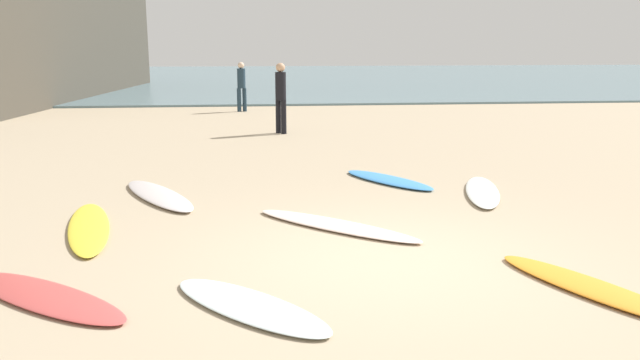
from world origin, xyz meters
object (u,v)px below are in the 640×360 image
at_px(surfboard_7, 482,191).
at_px(beachgoer_near, 241,84).
at_px(surfboard_0, 249,306).
at_px(surfboard_6, 46,297).
at_px(surfboard_3, 336,225).
at_px(surfboard_1, 159,195).
at_px(surfboard_2, 388,180).
at_px(surfboard_5, 89,227).
at_px(beachgoer_mid, 281,94).
at_px(surfboard_4, 591,287).

xyz_separation_m(surfboard_7, beachgoer_near, (-4.00, 12.88, 0.91)).
bearing_deg(surfboard_0, surfboard_6, 124.79).
bearing_deg(surfboard_3, surfboard_1, 95.16).
bearing_deg(surfboard_2, surfboard_0, -146.58).
xyz_separation_m(surfboard_5, beachgoer_mid, (2.86, 8.63, 1.01)).
bearing_deg(surfboard_5, beachgoer_mid, 58.44).
distance_m(surfboard_4, beachgoer_near, 17.33).
relative_size(surfboard_0, surfboard_2, 0.94).
bearing_deg(surfboard_4, beachgoer_mid, -102.52).
xyz_separation_m(surfboard_3, surfboard_6, (-3.01, -2.07, -0.00)).
xyz_separation_m(surfboard_3, surfboard_5, (-3.17, 0.24, -0.00)).
relative_size(surfboard_6, beachgoer_near, 1.28).
bearing_deg(surfboard_6, surfboard_4, 125.62).
height_order(surfboard_2, surfboard_3, surfboard_2).
relative_size(surfboard_0, surfboard_4, 0.88).
distance_m(surfboard_0, surfboard_3, 2.72).
xyz_separation_m(surfboard_7, beachgoer_mid, (-2.88, 7.23, 1.00)).
xyz_separation_m(surfboard_1, surfboard_4, (4.72, -4.31, -0.01)).
bearing_deg(surfboard_0, surfboard_2, 22.42).
xyz_separation_m(surfboard_0, surfboard_3, (1.11, 2.48, 0.00)).
xyz_separation_m(surfboard_1, surfboard_7, (5.09, -0.27, -0.00)).
bearing_deg(surfboard_3, beachgoer_near, 47.96).
relative_size(surfboard_2, surfboard_4, 0.94).
bearing_deg(surfboard_6, surfboard_7, 162.86).
distance_m(surfboard_4, surfboard_5, 5.97).
height_order(surfboard_0, beachgoer_near, beachgoer_near).
xyz_separation_m(surfboard_2, surfboard_5, (-4.43, -2.44, -0.00)).
relative_size(surfboard_2, surfboard_3, 0.81).
distance_m(surfboard_0, surfboard_1, 4.62).
bearing_deg(surfboard_5, surfboard_3, -17.60).
xyz_separation_m(beachgoer_near, beachgoer_mid, (1.12, -5.66, 0.09)).
xyz_separation_m(surfboard_4, surfboard_7, (0.37, 4.04, 0.01)).
bearing_deg(surfboard_7, surfboard_3, 49.08).
xyz_separation_m(surfboard_1, surfboard_5, (-0.65, -1.68, -0.01)).
height_order(surfboard_0, surfboard_7, surfboard_7).
height_order(surfboard_5, surfboard_7, surfboard_7).
xyz_separation_m(surfboard_6, beachgoer_near, (1.57, 16.60, 0.92)).
relative_size(surfboard_4, surfboard_6, 1.00).
bearing_deg(surfboard_3, surfboard_2, 17.12).
relative_size(surfboard_1, surfboard_2, 1.20).
bearing_deg(surfboard_4, surfboard_2, -104.69).
distance_m(surfboard_5, beachgoer_near, 14.42).
bearing_deg(surfboard_4, beachgoer_near, -102.98).
bearing_deg(beachgoer_mid, surfboard_0, 133.20).
height_order(surfboard_6, beachgoer_mid, beachgoer_mid).
relative_size(surfboard_0, surfboard_5, 0.75).
bearing_deg(surfboard_2, beachgoer_near, 70.86).
relative_size(surfboard_3, surfboard_5, 0.99).
height_order(surfboard_1, surfboard_3, surfboard_1).
bearing_deg(surfboard_3, surfboard_5, 127.97).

